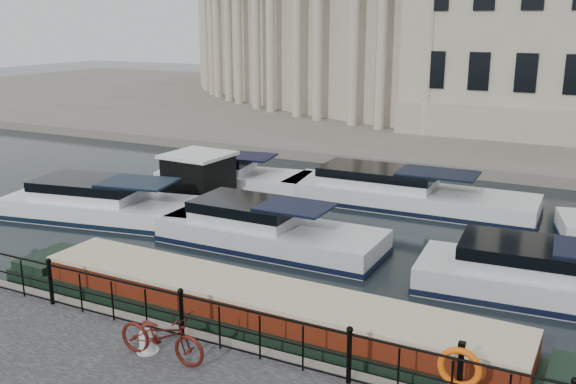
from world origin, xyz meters
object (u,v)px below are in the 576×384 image
object	(u,v)px
life_ring_post	(460,369)
narrowboat	(263,320)
bicycle	(162,335)
mooring_bollard	(147,341)
harbour_hut	(199,181)

from	to	relation	value
life_ring_post	narrowboat	world-z (taller)	life_ring_post
bicycle	narrowboat	size ratio (longest dim) A/B	0.13
mooring_bollard	narrowboat	world-z (taller)	narrowboat
narrowboat	mooring_bollard	bearing A→B (deg)	-114.44
narrowboat	harbour_hut	bearing A→B (deg)	132.73
mooring_bollard	harbour_hut	bearing A→B (deg)	119.92
mooring_bollard	bicycle	bearing A→B (deg)	-13.10
mooring_bollard	life_ring_post	distance (m)	6.52
life_ring_post	harbour_hut	world-z (taller)	harbour_hut
bicycle	life_ring_post	distance (m)	6.03
bicycle	mooring_bollard	distance (m)	0.58
harbour_hut	mooring_bollard	bearing A→B (deg)	-56.50
bicycle	mooring_bollard	bearing A→B (deg)	75.32
narrowboat	harbour_hut	world-z (taller)	harbour_hut
mooring_bollard	narrowboat	distance (m)	3.08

